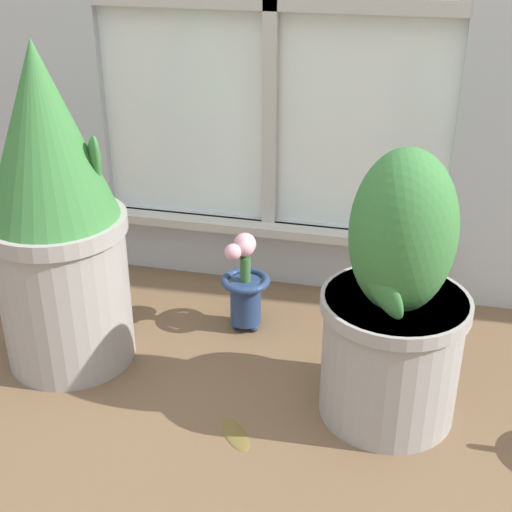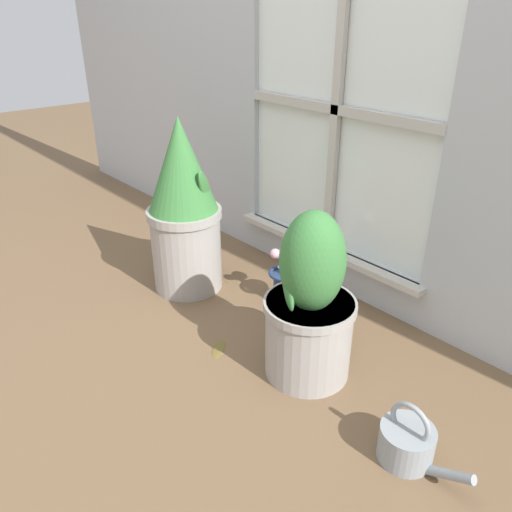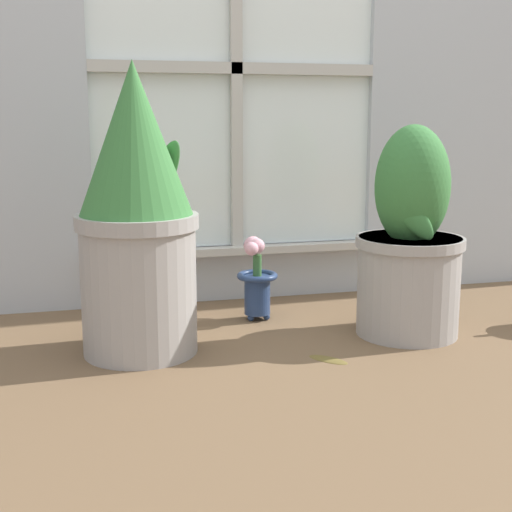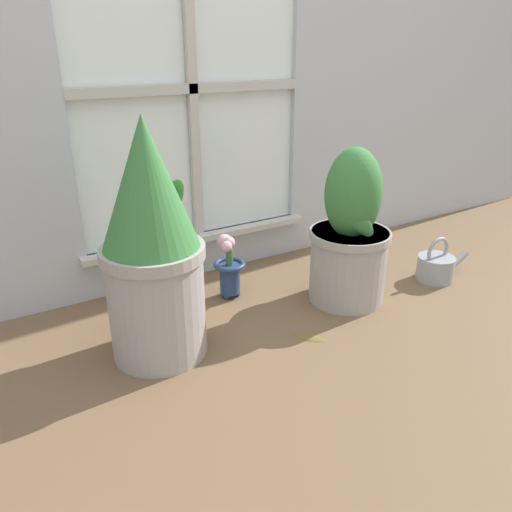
{
  "view_description": "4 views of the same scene",
  "coord_description": "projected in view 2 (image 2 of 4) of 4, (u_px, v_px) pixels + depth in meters",
  "views": [
    {
      "loc": [
        0.39,
        -1.07,
        0.98
      ],
      "look_at": [
        0.06,
        0.28,
        0.28
      ],
      "focal_mm": 50.0,
      "sensor_mm": 36.0,
      "label": 1
    },
    {
      "loc": [
        1.25,
        -0.84,
        1.11
      ],
      "look_at": [
        0.03,
        0.24,
        0.28
      ],
      "focal_mm": 35.0,
      "sensor_mm": 36.0,
      "label": 2
    },
    {
      "loc": [
        -0.53,
        -1.59,
        0.6
      ],
      "look_at": [
        -0.04,
        0.27,
        0.22
      ],
      "focal_mm": 50.0,
      "sensor_mm": 36.0,
      "label": 3
    },
    {
      "loc": [
        -0.81,
        -1.11,
        0.9
      ],
      "look_at": [
        0.02,
        0.26,
        0.22
      ],
      "focal_mm": 35.0,
      "sensor_mm": 36.0,
      "label": 4
    }
  ],
  "objects": [
    {
      "name": "flower_vase",
      "position": [
        283.0,
        275.0,
        2.03
      ],
      "size": [
        0.12,
        0.12,
        0.25
      ],
      "color": "navy",
      "rests_on": "ground_plane"
    },
    {
      "name": "ground_plane",
      "position": [
        202.0,
        341.0,
        1.84
      ],
      "size": [
        10.0,
        10.0,
        0.0
      ],
      "primitive_type": "plane",
      "color": "brown"
    },
    {
      "name": "potted_plant_right",
      "position": [
        310.0,
        309.0,
        1.58
      ],
      "size": [
        0.3,
        0.3,
        0.58
      ],
      "color": "#9E9993",
      "rests_on": "ground_plane"
    },
    {
      "name": "watering_can",
      "position": [
        408.0,
        443.0,
        1.34
      ],
      "size": [
        0.27,
        0.15,
        0.19
      ],
      "color": "gray",
      "rests_on": "ground_plane"
    },
    {
      "name": "potted_plant_left",
      "position": [
        184.0,
        209.0,
        2.04
      ],
      "size": [
        0.31,
        0.31,
        0.74
      ],
      "color": "#9E9993",
      "rests_on": "ground_plane"
    },
    {
      "name": "fallen_leaf",
      "position": [
        218.0,
        348.0,
        1.8
      ],
      "size": [
        0.1,
        0.11,
        0.01
      ],
      "color": "brown",
      "rests_on": "ground_plane"
    }
  ]
}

